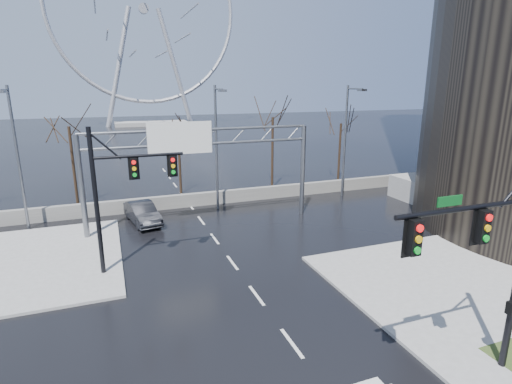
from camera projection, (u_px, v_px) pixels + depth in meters
name	position (u px, v px, depth m)	size (l,w,h in m)	color
ground	(292.00, 343.00, 15.92)	(260.00, 260.00, 0.00)	black
sidewalk_right_ext	(446.00, 278.00, 21.10)	(12.00, 10.00, 0.15)	gray
sidewalk_far	(30.00, 262.00, 23.03)	(10.00, 12.00, 0.15)	gray
barrier_wall	(190.00, 200.00, 33.88)	(52.00, 0.50, 1.10)	slate
signal_mast_near	(495.00, 250.00, 12.76)	(5.52, 0.41, 8.00)	black
signal_mast_far	(118.00, 187.00, 20.80)	(4.72, 0.41, 8.00)	black
sign_gantry	(197.00, 156.00, 28.00)	(16.36, 0.40, 7.60)	slate
streetlight_left	(15.00, 148.00, 26.77)	(0.50, 2.55, 10.00)	slate
streetlight_mid	(217.00, 139.00, 31.52)	(0.50, 2.55, 10.00)	slate
streetlight_right	(347.00, 133.00, 35.58)	(0.50, 2.55, 10.00)	slate
tree_left	(70.00, 136.00, 32.60)	(3.75, 3.75, 7.50)	black
tree_center	(178.00, 139.00, 36.76)	(3.25, 3.25, 6.50)	black
tree_right	(273.00, 126.00, 38.63)	(3.90, 3.90, 7.80)	black
tree_far_right	(341.00, 130.00, 42.01)	(3.40, 3.40, 6.80)	black
ferris_wheel	(144.00, 17.00, 96.84)	(45.00, 6.00, 50.91)	gray
car	(142.00, 213.00, 29.68)	(1.66, 4.76, 1.57)	black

